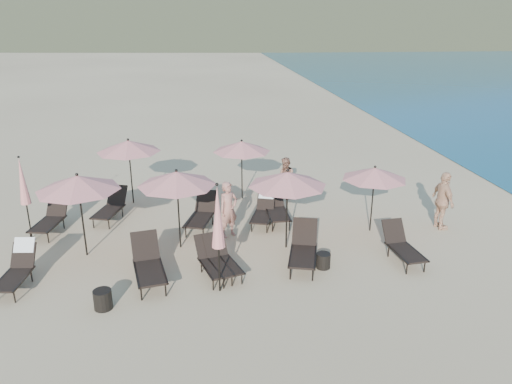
{
  "coord_description": "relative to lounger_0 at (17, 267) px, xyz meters",
  "views": [
    {
      "loc": [
        -1.74,
        -11.08,
        6.44
      ],
      "look_at": [
        0.18,
        3.5,
        1.1
      ],
      "focal_mm": 35.0,
      "sensor_mm": 36.0,
      "label": 1
    }
  ],
  "objects": [
    {
      "name": "umbrella_open_5",
      "position": [
        9.81,
        2.01,
        1.39
      ],
      "size": [
        1.97,
        1.97,
        2.12
      ],
      "color": "black",
      "rests_on": "ground"
    },
    {
      "name": "umbrella_open_4",
      "position": [
        6.16,
        5.38,
        1.47
      ],
      "size": [
        2.05,
        2.05,
        2.2
      ],
      "color": "black",
      "rests_on": "ground"
    },
    {
      "name": "umbrella_open_1",
      "position": [
        3.96,
        1.61,
        1.61
      ],
      "size": [
        2.2,
        2.2,
        2.37
      ],
      "color": "black",
      "rests_on": "ground"
    },
    {
      "name": "beachgoer_c",
      "position": [
        12.05,
        1.9,
        0.44
      ],
      "size": [
        0.53,
        1.11,
        1.85
      ],
      "primitive_type": "imported",
      "rotation": [
        0.0,
        0.0,
        1.64
      ],
      "color": "tan",
      "rests_on": "ground"
    },
    {
      "name": "umbrella_closed_1",
      "position": [
        -0.51,
        2.85,
        1.3
      ],
      "size": [
        0.3,
        0.3,
        2.57
      ],
      "color": "black",
      "rests_on": "ground"
    },
    {
      "name": "lounger_4",
      "position": [
        7.25,
        0.12,
        0.01
      ],
      "size": [
        1.14,
        1.93,
        1.04
      ],
      "rotation": [
        0.0,
        0.0,
        -0.27
      ],
      "color": "black",
      "rests_on": "ground"
    },
    {
      "name": "lounger_2",
      "position": [
        4.82,
        -0.13,
        -0.06
      ],
      "size": [
        0.99,
        1.66,
        0.9
      ],
      "rotation": [
        0.0,
        0.0,
        0.27
      ],
      "color": "black",
      "rests_on": "ground"
    },
    {
      "name": "lounger_0",
      "position": [
        0.0,
        0.0,
        0.0
      ],
      "size": [
        0.78,
        1.68,
        1.01
      ],
      "rotation": [
        0.0,
        0.0,
        -0.12
      ],
      "color": "black",
      "rests_on": "ground"
    },
    {
      "name": "umbrella_open_3",
      "position": [
        2.25,
        5.43,
        1.6
      ],
      "size": [
        2.19,
        2.19,
        2.35
      ],
      "color": "black",
      "rests_on": "ground"
    },
    {
      "name": "lounger_7",
      "position": [
        1.7,
        4.0,
        -0.04
      ],
      "size": [
        1.09,
        1.77,
        0.95
      ],
      "rotation": [
        0.0,
        0.0,
        -0.3
      ],
      "color": "black",
      "rests_on": "ground"
    },
    {
      "name": "lounger_3",
      "position": [
        5.06,
        -0.08,
        -0.06
      ],
      "size": [
        1.03,
        1.66,
        0.9
      ],
      "rotation": [
        0.0,
        0.0,
        0.3
      ],
      "color": "black",
      "rests_on": "ground"
    },
    {
      "name": "umbrella_open_2",
      "position": [
        7.0,
        1.2,
        1.61
      ],
      "size": [
        2.2,
        2.2,
        2.37
      ],
      "color": "black",
      "rests_on": "ground"
    },
    {
      "name": "lounger_1",
      "position": [
        3.2,
        -0.23,
        0.01
      ],
      "size": [
        1.02,
        1.93,
        1.05
      ],
      "rotation": [
        0.0,
        0.0,
        0.18
      ],
      "color": "black",
      "rests_on": "ground"
    },
    {
      "name": "umbrella_open_0",
      "position": [
        1.36,
        1.45,
        1.66
      ],
      "size": [
        2.25,
        2.25,
        2.42
      ],
      "color": "black",
      "rests_on": "ground"
    },
    {
      "name": "lounger_8",
      "position": [
        4.62,
        2.95,
        -0.01
      ],
      "size": [
        1.16,
        1.86,
        1.0
      ],
      "rotation": [
        0.0,
        0.0,
        -0.31
      ],
      "color": "black",
      "rests_on": "ground"
    },
    {
      "name": "beachgoer_a",
      "position": [
        5.42,
        2.2,
        0.38
      ],
      "size": [
        0.75,
        0.68,
        1.73
      ],
      "primitive_type": "imported",
      "rotation": [
        0.0,
        0.0,
        0.53
      ],
      "color": "#A96C5C",
      "rests_on": "ground"
    },
    {
      "name": "lounger_6",
      "position": [
        0.0,
        3.22,
        -0.03
      ],
      "size": [
        0.97,
        1.78,
        0.97
      ],
      "rotation": [
        0.0,
        0.0,
        -0.21
      ],
      "color": "black",
      "rests_on": "ground"
    },
    {
      "name": "ground",
      "position": [
        6.17,
        -0.54,
        -0.48
      ],
      "size": [
        800.0,
        800.0,
        0.0
      ],
      "primitive_type": "plane",
      "color": "#D6BA8C",
      "rests_on": "ground"
    },
    {
      "name": "lounger_5",
      "position": [
        9.99,
        0.02,
        -0.04
      ],
      "size": [
        0.78,
        1.69,
        0.94
      ],
      "rotation": [
        0.0,
        0.0,
        0.1
      ],
      "color": "black",
      "rests_on": "ground"
    },
    {
      "name": "beachgoer_b",
      "position": [
        7.72,
        5.18,
        0.28
      ],
      "size": [
        0.75,
        0.86,
        1.52
      ],
      "primitive_type": "imported",
      "rotation": [
        0.0,
        0.0,
        -1.31
      ],
      "color": "#8D5D49",
      "rests_on": "ground"
    },
    {
      "name": "side_table_0",
      "position": [
        2.24,
        -1.36,
        -0.25
      ],
      "size": [
        0.43,
        0.43,
        0.46
      ],
      "primitive_type": "cylinder",
      "color": "black",
      "rests_on": "ground"
    },
    {
      "name": "lounger_9",
      "position": [
        6.62,
        3.09,
        -0.01
      ],
      "size": [
        1.03,
        1.68,
        0.99
      ],
      "rotation": [
        0.0,
        0.0,
        -0.32
      ],
      "color": "black",
      "rests_on": "ground"
    },
    {
      "name": "lounger_10",
      "position": [
        7.04,
        3.12,
        -0.03
      ],
      "size": [
        0.66,
        1.68,
        0.97
      ],
      "rotation": [
        0.0,
        0.0,
        0.01
      ],
      "color": "black",
      "rests_on": "ground"
    },
    {
      "name": "umbrella_closed_0",
      "position": [
        4.94,
        -0.95,
        1.46
      ],
      "size": [
        0.33,
        0.33,
        2.8
      ],
      "color": "black",
      "rests_on": "ground"
    },
    {
      "name": "side_table_1",
      "position": [
        7.75,
        -0.13,
        -0.27
      ],
      "size": [
        0.38,
        0.38,
        0.41
      ],
      "primitive_type": "cylinder",
      "color": "black",
      "rests_on": "ground"
    }
  ]
}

